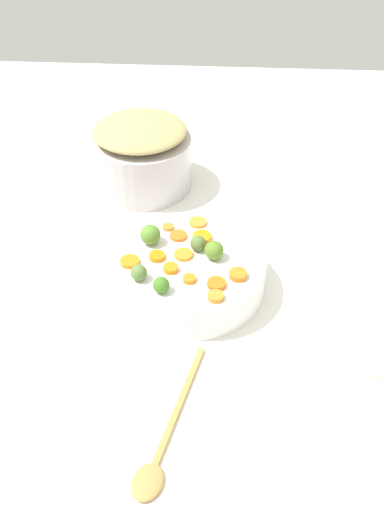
% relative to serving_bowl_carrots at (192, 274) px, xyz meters
% --- Properties ---
extents(tabletop, '(2.40, 2.40, 0.02)m').
position_rel_serving_bowl_carrots_xyz_m(tabletop, '(-0.02, 0.02, -0.05)').
color(tabletop, white).
rests_on(tabletop, ground).
extents(serving_bowl_carrots, '(0.30, 0.30, 0.08)m').
position_rel_serving_bowl_carrots_xyz_m(serving_bowl_carrots, '(0.00, 0.00, 0.00)').
color(serving_bowl_carrots, white).
rests_on(serving_bowl_carrots, tabletop).
extents(metal_pot, '(0.25, 0.25, 0.13)m').
position_rel_serving_bowl_carrots_xyz_m(metal_pot, '(0.15, -0.38, 0.03)').
color(metal_pot, '#BEB4BA').
rests_on(metal_pot, tabletop).
extents(stuffing_mound, '(0.23, 0.23, 0.04)m').
position_rel_serving_bowl_carrots_xyz_m(stuffing_mound, '(0.15, -0.38, 0.12)').
color(stuffing_mound, tan).
rests_on(stuffing_mound, metal_pot).
extents(carrot_slice_0, '(0.05, 0.05, 0.01)m').
position_rel_serving_bowl_carrots_xyz_m(carrot_slice_0, '(0.12, 0.02, 0.04)').
color(carrot_slice_0, orange).
rests_on(carrot_slice_0, serving_bowl_carrots).
extents(carrot_slice_1, '(0.05, 0.05, 0.01)m').
position_rel_serving_bowl_carrots_xyz_m(carrot_slice_1, '(-0.05, 0.07, 0.04)').
color(carrot_slice_1, orange).
rests_on(carrot_slice_1, serving_bowl_carrots).
extents(carrot_slice_2, '(0.05, 0.05, 0.01)m').
position_rel_serving_bowl_carrots_xyz_m(carrot_slice_2, '(-0.00, -0.12, 0.04)').
color(carrot_slice_2, orange).
rests_on(carrot_slice_2, serving_bowl_carrots).
extents(carrot_slice_3, '(0.04, 0.04, 0.01)m').
position_rel_serving_bowl_carrots_xyz_m(carrot_slice_3, '(-0.05, 0.11, 0.04)').
color(carrot_slice_3, orange).
rests_on(carrot_slice_3, serving_bowl_carrots).
extents(carrot_slice_4, '(0.05, 0.05, 0.01)m').
position_rel_serving_bowl_carrots_xyz_m(carrot_slice_4, '(0.02, -0.01, 0.04)').
color(carrot_slice_4, orange).
rests_on(carrot_slice_4, serving_bowl_carrots).
extents(carrot_slice_5, '(0.04, 0.04, 0.01)m').
position_rel_serving_bowl_carrots_xyz_m(carrot_slice_5, '(0.00, 0.06, 0.04)').
color(carrot_slice_5, orange).
rests_on(carrot_slice_5, serving_bowl_carrots).
extents(carrot_slice_6, '(0.05, 0.05, 0.01)m').
position_rel_serving_bowl_carrots_xyz_m(carrot_slice_6, '(-0.02, -0.07, 0.04)').
color(carrot_slice_6, orange).
rests_on(carrot_slice_6, serving_bowl_carrots).
extents(carrot_slice_7, '(0.03, 0.03, 0.01)m').
position_rel_serving_bowl_carrots_xyz_m(carrot_slice_7, '(0.06, -0.10, 0.04)').
color(carrot_slice_7, orange).
rests_on(carrot_slice_7, serving_bowl_carrots).
extents(carrot_slice_8, '(0.03, 0.03, 0.01)m').
position_rel_serving_bowl_carrots_xyz_m(carrot_slice_8, '(0.04, 0.03, 0.04)').
color(carrot_slice_8, orange).
rests_on(carrot_slice_8, serving_bowl_carrots).
extents(carrot_slice_9, '(0.04, 0.04, 0.01)m').
position_rel_serving_bowl_carrots_xyz_m(carrot_slice_9, '(0.07, -0.00, 0.04)').
color(carrot_slice_9, orange).
rests_on(carrot_slice_9, serving_bowl_carrots).
extents(carrot_slice_10, '(0.04, 0.04, 0.01)m').
position_rel_serving_bowl_carrots_xyz_m(carrot_slice_10, '(-0.09, 0.05, 0.04)').
color(carrot_slice_10, orange).
rests_on(carrot_slice_10, serving_bowl_carrots).
extents(carrot_slice_11, '(0.05, 0.05, 0.01)m').
position_rel_serving_bowl_carrots_xyz_m(carrot_slice_11, '(0.03, -0.07, 0.04)').
color(carrot_slice_11, orange).
rests_on(carrot_slice_11, serving_bowl_carrots).
extents(brussels_sprout_0, '(0.03, 0.03, 0.03)m').
position_rel_serving_bowl_carrots_xyz_m(brussels_sprout_0, '(0.10, 0.06, 0.05)').
color(brussels_sprout_0, '#5A7A3C').
rests_on(brussels_sprout_0, serving_bowl_carrots).
extents(brussels_sprout_1, '(0.04, 0.04, 0.04)m').
position_rel_serving_bowl_carrots_xyz_m(brussels_sprout_1, '(-0.04, -0.01, 0.06)').
color(brussels_sprout_1, '#5A832B').
rests_on(brussels_sprout_1, serving_bowl_carrots).
extents(brussels_sprout_2, '(0.04, 0.04, 0.04)m').
position_rel_serving_bowl_carrots_xyz_m(brussels_sprout_2, '(0.09, -0.05, 0.06)').
color(brussels_sprout_2, '#598830').
rests_on(brussels_sprout_2, serving_bowl_carrots).
extents(brussels_sprout_3, '(0.03, 0.03, 0.03)m').
position_rel_serving_bowl_carrots_xyz_m(brussels_sprout_3, '(0.05, 0.09, 0.05)').
color(brussels_sprout_3, '#427A24').
rests_on(brussels_sprout_3, serving_bowl_carrots).
extents(brussels_sprout_4, '(0.03, 0.03, 0.03)m').
position_rel_serving_bowl_carrots_xyz_m(brussels_sprout_4, '(-0.01, -0.03, 0.05)').
color(brussels_sprout_4, '#587334').
rests_on(brussels_sprout_4, serving_bowl_carrots).
extents(wooden_spoon, '(0.10, 0.31, 0.01)m').
position_rel_serving_bowl_carrots_xyz_m(wooden_spoon, '(0.02, 0.38, -0.03)').
color(wooden_spoon, '#B98B49').
rests_on(wooden_spoon, tabletop).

